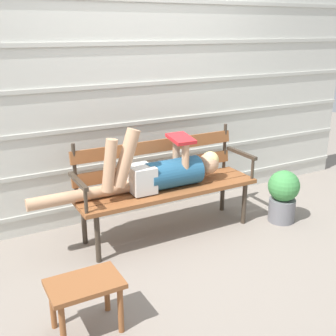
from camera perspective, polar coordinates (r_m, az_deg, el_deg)
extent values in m
plane|color=gray|center=(3.74, 0.94, -9.60)|extent=(12.00, 12.00, 0.00)
cube|color=beige|center=(4.00, -4.16, 8.85)|extent=(5.34, 0.06, 2.19)
cube|color=#B7B7AD|center=(4.22, -3.67, -3.52)|extent=(5.34, 0.02, 0.04)
cube|color=#B7B7AD|center=(4.10, -3.78, 1.22)|extent=(5.34, 0.02, 0.04)
cube|color=#B7B7AD|center=(4.00, -3.89, 6.20)|extent=(5.34, 0.02, 0.04)
cube|color=#B7B7AD|center=(3.94, -4.00, 11.39)|extent=(5.34, 0.02, 0.04)
cube|color=#B7B7AD|center=(3.91, -4.13, 16.69)|extent=(5.34, 0.02, 0.04)
cube|color=#B7B7AD|center=(3.92, -4.26, 22.02)|extent=(5.34, 0.02, 0.04)
cube|color=brown|center=(3.54, 1.15, -3.71)|extent=(1.64, 0.14, 0.04)
cube|color=brown|center=(3.66, 0.00, -2.94)|extent=(1.64, 0.14, 0.04)
cube|color=brown|center=(3.78, -1.08, -2.22)|extent=(1.64, 0.14, 0.04)
cube|color=brown|center=(3.79, -1.57, 0.07)|extent=(1.58, 0.05, 0.11)
cube|color=brown|center=(3.74, -1.60, 3.02)|extent=(1.58, 0.05, 0.11)
cylinder|color=#382D23|center=(3.50, -12.65, -0.24)|extent=(0.03, 0.03, 0.45)
cylinder|color=#382D23|center=(4.15, 7.76, 2.99)|extent=(0.03, 0.03, 0.45)
cylinder|color=#382D23|center=(3.35, -9.62, -9.55)|extent=(0.04, 0.04, 0.40)
cylinder|color=#382D23|center=(3.99, 10.39, -4.80)|extent=(0.04, 0.04, 0.40)
cylinder|color=#382D23|center=(3.64, -11.45, -7.24)|extent=(0.04, 0.04, 0.40)
cylinder|color=#382D23|center=(4.24, 7.48, -3.21)|extent=(0.04, 0.04, 0.40)
cube|color=#382D23|center=(3.30, -12.23, -1.78)|extent=(0.04, 0.42, 0.03)
cylinder|color=#382D23|center=(3.18, -11.20, -4.43)|extent=(0.03, 0.03, 0.20)
cube|color=#382D23|center=(4.01, 10.04, 2.01)|extent=(0.04, 0.42, 0.03)
cylinder|color=#382D23|center=(3.92, 11.52, -0.03)|extent=(0.03, 0.03, 0.20)
cylinder|color=#23567A|center=(3.64, 0.71, -0.70)|extent=(0.50, 0.25, 0.25)
cube|color=silver|center=(3.50, -3.69, -1.50)|extent=(0.20, 0.24, 0.22)
sphere|color=tan|center=(3.81, 5.55, 0.61)|extent=(0.19, 0.19, 0.19)
sphere|color=#E0C67A|center=(3.81, 5.82, 1.13)|extent=(0.16, 0.16, 0.16)
cylinder|color=tan|center=(3.32, -5.76, 1.39)|extent=(0.26, 0.11, 0.48)
cylinder|color=tan|center=(3.28, -8.00, 0.32)|extent=(0.15, 0.09, 0.43)
cylinder|color=tan|center=(3.42, -11.83, -3.67)|extent=(0.85, 0.10, 0.10)
cylinder|color=tan|center=(3.56, 2.40, 1.30)|extent=(0.06, 0.06, 0.29)
cylinder|color=tan|center=(3.69, 1.12, 1.95)|extent=(0.06, 0.06, 0.29)
cube|color=red|center=(3.58, 1.78, 4.06)|extent=(0.19, 0.26, 0.06)
cube|color=brown|center=(2.61, -11.36, -15.29)|extent=(0.44, 0.29, 0.03)
cylinder|color=brown|center=(2.58, -14.21, -20.61)|extent=(0.04, 0.04, 0.31)
cylinder|color=brown|center=(2.66, -6.50, -18.76)|extent=(0.04, 0.04, 0.31)
cylinder|color=brown|center=(2.77, -15.54, -17.75)|extent=(0.04, 0.04, 0.31)
cylinder|color=brown|center=(2.84, -8.39, -16.15)|extent=(0.04, 0.04, 0.31)
cylinder|color=slate|center=(4.16, 15.29, -5.58)|extent=(0.25, 0.25, 0.22)
sphere|color=#3D8442|center=(4.06, 15.59, -2.37)|extent=(0.30, 0.30, 0.30)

